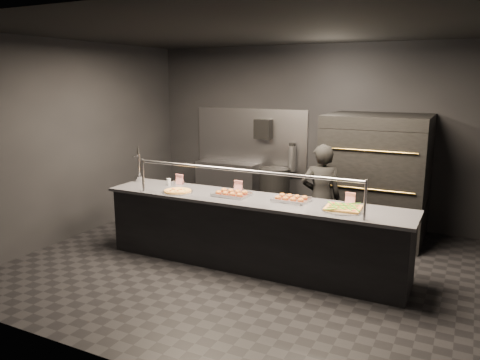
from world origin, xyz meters
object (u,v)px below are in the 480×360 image
Objects in this scene: fire_extinguisher at (292,158)px; trash_bin at (274,193)px; pizza_oven at (376,177)px; square_pizza at (343,208)px; prep_shelf at (227,186)px; slider_tray_a at (232,194)px; towel_dispenser at (263,129)px; service_counter at (252,232)px; round_pizza at (178,191)px; slider_tray_b at (291,199)px; worker at (321,198)px; beer_tap at (139,171)px.

trash_bin is (-0.24, -0.22, -0.61)m from fire_extinguisher.
pizza_oven is 3.69× the size of square_pizza.
slider_tray_a is (1.30, -2.31, 0.50)m from prep_shelf.
service_counter is at bearing -69.37° from towel_dispenser.
round_pizza is 1.56m from slider_tray_b.
service_counter is 4.59× the size of trash_bin.
service_counter reaches higher than fire_extinguisher.
worker is (-0.57, -0.93, -0.19)m from pizza_oven.
square_pizza is at bearing -3.19° from beer_tap.
beer_tap is 3.15m from square_pizza.
beer_tap is at bearing -151.28° from pizza_oven.
trash_bin is at bearing 105.03° from service_counter.
towel_dispenser is 0.39× the size of trash_bin.
slider_tray_a is at bearing -88.79° from fire_extinguisher.
beer_tap is 1.14× the size of slider_tray_b.
slider_tray_a is (0.05, -2.39, -0.11)m from fire_extinguisher.
round_pizza is at bearing -176.21° from square_pizza.
towel_dispenser is (0.70, 0.07, 1.10)m from prep_shelf.
towel_dispenser reaches higher than round_pizza.
trash_bin is at bearing 117.64° from slider_tray_b.
square_pizza is 0.33× the size of worker.
slider_tray_b reaches higher than prep_shelf.
prep_shelf is at bearing 133.52° from slider_tray_b.
square_pizza is at bearing -9.10° from slider_tray_b.
beer_tap reaches higher than trash_bin.
service_counter is 2.78m from towel_dispenser.
trash_bin is (-1.79, 0.28, -0.52)m from pizza_oven.
towel_dispenser is 1.17m from trash_bin.
fire_extinguisher is (1.25, 0.08, 0.61)m from prep_shelf.
round_pizza is 0.86× the size of slider_tray_b.
towel_dispenser reaches higher than square_pizza.
round_pizza is (-2.24, -2.05, -0.03)m from pizza_oven.
beer_tap is at bearing 176.81° from square_pizza.
beer_tap is (-0.35, -2.15, 0.63)m from prep_shelf.
fire_extinguisher is (-1.55, 0.50, 0.09)m from pizza_oven.
beer_tap is 1.33× the size of round_pizza.
pizza_oven is at bearing 89.75° from square_pizza.
beer_tap is at bearing -124.16° from trash_bin.
pizza_oven is 1.23× the size of worker.
worker reaches higher than trash_bin.
beer_tap is 0.36× the size of worker.
pizza_oven is 2.14× the size of trash_bin.
pizza_oven is 2.41m from slider_tray_a.
worker is at bearing -42.92° from towel_dispenser.
beer_tap is 2.51m from trash_bin.
fire_extinguisher is 2.45m from slider_tray_b.
service_counter is at bearing -167.64° from slider_tray_b.
service_counter is 0.57m from slider_tray_a.
pizza_oven is 3.04m from round_pizza.
worker is at bearing 45.91° from slider_tray_a.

